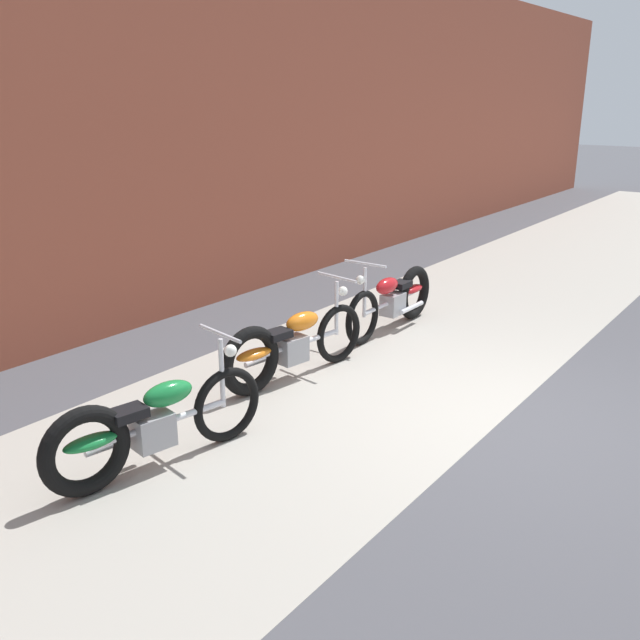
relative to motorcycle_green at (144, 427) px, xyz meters
The scene contains 6 objects.
ground_plane 3.30m from the motorcycle_green, 36.77° to the right, with size 80.00×80.00×0.00m, color #47474C.
sidewalk_slab 2.66m from the motorcycle_green, ahead, with size 36.00×3.50×0.01m, color #9E998E.
brick_building_wall 4.70m from the motorcycle_green, 50.98° to the left, with size 36.00×0.50×5.14m, color brown.
motorcycle_green is the anchor object (origin of this frame).
motorcycle_orange 2.15m from the motorcycle_green, ahead, with size 2.00×0.64×1.03m.
motorcycle_red 4.40m from the motorcycle_green, ahead, with size 2.01×0.58×1.03m.
Camera 1 is at (-5.78, -2.14, 2.92)m, focal length 38.82 mm.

